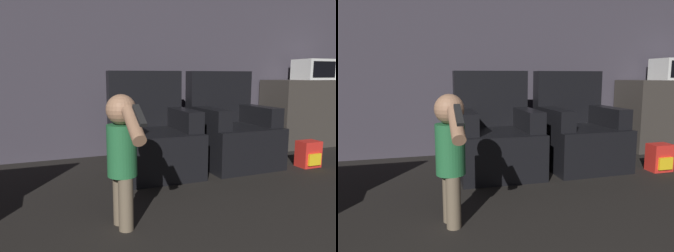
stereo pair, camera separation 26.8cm
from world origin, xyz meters
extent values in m
cube|color=#3D3842|center=(0.00, 4.50, 1.30)|extent=(8.40, 0.05, 2.60)
cube|color=black|center=(-0.01, 3.57, 0.22)|extent=(0.80, 0.83, 0.43)
cube|color=black|center=(-0.01, 3.89, 0.72)|extent=(0.78, 0.18, 0.58)
cube|color=black|center=(-0.32, 3.57, 0.53)|extent=(0.17, 0.65, 0.20)
cube|color=black|center=(0.29, 3.56, 0.53)|extent=(0.17, 0.65, 0.20)
cube|color=black|center=(0.89, 3.57, 0.22)|extent=(0.79, 0.82, 0.43)
cube|color=black|center=(0.89, 3.89, 0.72)|extent=(0.78, 0.18, 0.58)
cube|color=black|center=(0.59, 3.56, 0.53)|extent=(0.17, 0.65, 0.20)
cube|color=black|center=(1.20, 3.57, 0.53)|extent=(0.17, 0.65, 0.20)
cylinder|color=brown|center=(-0.57, 2.48, 0.17)|extent=(0.09, 0.09, 0.34)
cylinder|color=brown|center=(-0.58, 2.59, 0.17)|extent=(0.09, 0.09, 0.34)
cylinder|color=#236638|center=(-0.58, 2.54, 0.50)|extent=(0.19, 0.19, 0.32)
sphere|color=#A37556|center=(-0.58, 2.54, 0.76)|extent=(0.19, 0.19, 0.19)
cylinder|color=#A37556|center=(-0.59, 2.65, 0.49)|extent=(0.08, 0.08, 0.27)
cylinder|color=#A37556|center=(-0.56, 2.30, 0.70)|extent=(0.08, 0.27, 0.20)
cube|color=black|center=(-0.56, 2.18, 0.76)|extent=(0.04, 0.16, 0.10)
cube|color=red|center=(1.60, 3.21, 0.14)|extent=(0.22, 0.16, 0.28)
cube|color=yellow|center=(1.60, 3.12, 0.10)|extent=(0.16, 0.02, 0.12)
cube|color=#38332D|center=(2.47, 4.14, 0.45)|extent=(1.25, 0.59, 0.91)
camera|label=1|loc=(-1.03, 0.58, 0.96)|focal=35.00mm
camera|label=2|loc=(-0.77, 0.49, 0.96)|focal=35.00mm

